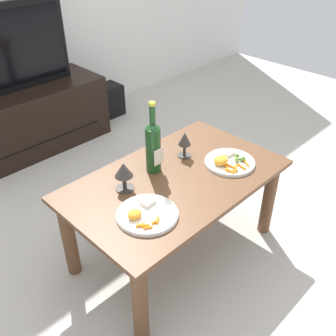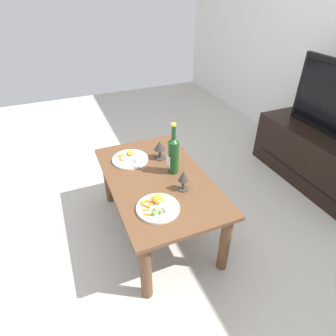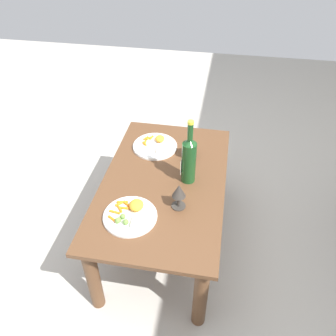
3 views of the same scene
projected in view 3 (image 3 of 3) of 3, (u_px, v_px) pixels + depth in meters
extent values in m
plane|color=#B7B2A8|center=(164.00, 238.00, 2.19)|extent=(6.40, 6.40, 0.00)
cube|color=brown|center=(164.00, 182.00, 1.89)|extent=(1.11, 0.67, 0.03)
cylinder|color=brown|center=(140.00, 158.00, 2.45)|extent=(0.07, 0.07, 0.47)
cylinder|color=brown|center=(93.00, 278.00, 1.71)|extent=(0.07, 0.07, 0.47)
cylinder|color=brown|center=(215.00, 167.00, 2.38)|extent=(0.07, 0.07, 0.47)
cylinder|color=brown|center=(201.00, 295.00, 1.63)|extent=(0.07, 0.07, 0.47)
cylinder|color=#19471E|center=(189.00, 163.00, 1.81)|extent=(0.08, 0.08, 0.24)
cone|color=#19471E|center=(190.00, 142.00, 1.72)|extent=(0.08, 0.08, 0.03)
cylinder|color=#19471E|center=(190.00, 132.00, 1.68)|extent=(0.03, 0.03, 0.09)
cylinder|color=yellow|center=(191.00, 122.00, 1.65)|extent=(0.03, 0.03, 0.02)
cube|color=silver|center=(181.00, 165.00, 1.83)|extent=(0.06, 0.00, 0.09)
cylinder|color=#38332D|center=(189.00, 156.00, 2.04)|extent=(0.09, 0.09, 0.01)
cylinder|color=#38332D|center=(189.00, 151.00, 2.02)|extent=(0.02, 0.02, 0.07)
cone|color=#38332D|center=(190.00, 141.00, 1.97)|extent=(0.09, 0.09, 0.07)
cylinder|color=#38332D|center=(178.00, 206.00, 1.73)|extent=(0.07, 0.07, 0.01)
cylinder|color=#38332D|center=(179.00, 201.00, 1.70)|extent=(0.02, 0.02, 0.07)
cone|color=#38332D|center=(179.00, 191.00, 1.66)|extent=(0.07, 0.07, 0.07)
cylinder|color=white|center=(155.00, 146.00, 2.11)|extent=(0.27, 0.27, 0.01)
torus|color=white|center=(155.00, 145.00, 2.11)|extent=(0.27, 0.27, 0.01)
ellipsoid|color=orange|center=(160.00, 139.00, 2.14)|extent=(0.06, 0.06, 0.04)
cube|color=beige|center=(161.00, 150.00, 2.06)|extent=(0.06, 0.05, 0.02)
cylinder|color=orange|center=(151.00, 138.00, 2.17)|extent=(0.04, 0.02, 0.01)
cylinder|color=orange|center=(149.00, 138.00, 2.16)|extent=(0.04, 0.03, 0.01)
cylinder|color=orange|center=(146.00, 138.00, 2.16)|extent=(0.04, 0.03, 0.01)
cylinder|color=orange|center=(145.00, 142.00, 2.12)|extent=(0.04, 0.01, 0.01)
cylinder|color=orange|center=(145.00, 144.00, 2.12)|extent=(0.04, 0.04, 0.01)
cylinder|color=white|center=(130.00, 216.00, 1.67)|extent=(0.26, 0.26, 0.01)
torus|color=white|center=(130.00, 215.00, 1.66)|extent=(0.26, 0.26, 0.01)
ellipsoid|color=orange|center=(136.00, 205.00, 1.69)|extent=(0.08, 0.07, 0.04)
cube|color=beige|center=(137.00, 223.00, 1.61)|extent=(0.06, 0.05, 0.02)
cylinder|color=orange|center=(128.00, 205.00, 1.71)|extent=(0.04, 0.05, 0.01)
cylinder|color=orange|center=(124.00, 208.00, 1.69)|extent=(0.02, 0.06, 0.01)
cylinder|color=orange|center=(122.00, 202.00, 1.73)|extent=(0.02, 0.06, 0.01)
cylinder|color=orange|center=(120.00, 203.00, 1.72)|extent=(0.05, 0.05, 0.01)
cylinder|color=orange|center=(119.00, 208.00, 1.69)|extent=(0.05, 0.04, 0.01)
cylinder|color=orange|center=(115.00, 212.00, 1.67)|extent=(0.02, 0.06, 0.01)
cylinder|color=orange|center=(112.00, 219.00, 1.64)|extent=(0.04, 0.05, 0.01)
sphere|color=olive|center=(119.00, 220.00, 1.62)|extent=(0.02, 0.02, 0.02)
sphere|color=olive|center=(126.00, 222.00, 1.61)|extent=(0.03, 0.03, 0.03)
sphere|color=olive|center=(118.00, 220.00, 1.62)|extent=(0.03, 0.03, 0.03)
sphere|color=olive|center=(123.00, 216.00, 1.64)|extent=(0.03, 0.03, 0.03)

